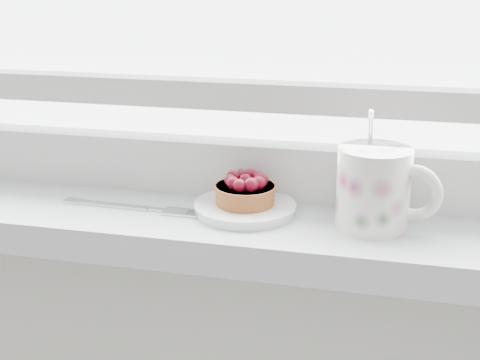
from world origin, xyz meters
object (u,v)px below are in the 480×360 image
(raspberry_tart, at_px, (246,190))
(fork, at_px, (136,207))
(saucer, at_px, (245,208))
(floral_mug, at_px, (376,187))

(raspberry_tart, height_order, fork, raspberry_tart)
(saucer, bearing_deg, fork, -171.96)
(saucer, xyz_separation_m, floral_mug, (0.15, -0.01, 0.04))
(raspberry_tart, distance_m, floral_mug, 0.15)
(saucer, distance_m, raspberry_tart, 0.02)
(floral_mug, height_order, fork, floral_mug)
(raspberry_tart, height_order, floral_mug, floral_mug)
(raspberry_tart, distance_m, fork, 0.14)
(raspberry_tart, bearing_deg, floral_mug, -3.77)
(saucer, height_order, fork, saucer)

